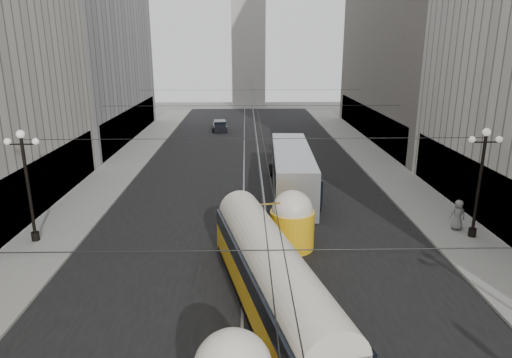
{
  "coord_description": "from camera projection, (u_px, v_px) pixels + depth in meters",
  "views": [
    {
      "loc": [
        -0.55,
        -6.29,
        10.86
      ],
      "look_at": [
        -0.04,
        16.56,
        4.14
      ],
      "focal_mm": 32.0,
      "sensor_mm": 36.0,
      "label": 1
    }
  ],
  "objects": [
    {
      "name": "lamppost_right_mid",
      "position": [
        480.0,
        177.0,
        25.58
      ],
      "size": [
        1.86,
        0.44,
        6.37
      ],
      "color": "black",
      "rests_on": "sidewalk_right"
    },
    {
      "name": "lamppost_left_mid",
      "position": [
        27.0,
        180.0,
        25.04
      ],
      "size": [
        1.86,
        0.44,
        6.37
      ],
      "color": "black",
      "rests_on": "sidewalk_left"
    },
    {
      "name": "sedan_dark_far",
      "position": [
        220.0,
        126.0,
        60.11
      ],
      "size": [
        2.14,
        4.36,
        1.33
      ],
      "color": "black",
      "rests_on": "ground"
    },
    {
      "name": "sedan_white_far",
      "position": [
        284.0,
        147.0,
        47.89
      ],
      "size": [
        2.29,
        4.47,
        1.35
      ],
      "color": "white",
      "rests_on": "ground"
    },
    {
      "name": "city_bus",
      "position": [
        292.0,
        169.0,
        34.54
      ],
      "size": [
        3.26,
        13.27,
        3.35
      ],
      "color": "#ABADB0",
      "rests_on": "ground"
    },
    {
      "name": "sidewalk_right",
      "position": [
        376.0,
        162.0,
        43.87
      ],
      "size": [
        4.0,
        72.0,
        0.15
      ],
      "primitive_type": "cube",
      "color": "gray",
      "rests_on": "ground"
    },
    {
      "name": "road",
      "position": [
        252.0,
        173.0,
        40.28
      ],
      "size": [
        20.0,
        85.0,
        0.02
      ],
      "primitive_type": "cube",
      "color": "black",
      "rests_on": "ground"
    },
    {
      "name": "rail_right",
      "position": [
        261.0,
        173.0,
        40.29
      ],
      "size": [
        0.12,
        85.0,
        0.04
      ],
      "primitive_type": "cube",
      "color": "gray",
      "rests_on": "ground"
    },
    {
      "name": "building_left_far",
      "position": [
        70.0,
        13.0,
        50.68
      ],
      "size": [
        12.6,
        28.6,
        28.6
      ],
      "color": "#999999",
      "rests_on": "ground"
    },
    {
      "name": "catenary",
      "position": [
        254.0,
        108.0,
        37.65
      ],
      "size": [
        25.0,
        72.0,
        0.23
      ],
      "color": "black",
      "rests_on": "ground"
    },
    {
      "name": "distant_tower",
      "position": [
        248.0,
        21.0,
        81.61
      ],
      "size": [
        6.0,
        6.0,
        31.36
      ],
      "color": "#B2AFA8",
      "rests_on": "ground"
    },
    {
      "name": "streetcar",
      "position": [
        272.0,
        276.0,
        18.89
      ],
      "size": [
        5.35,
        15.14,
        3.38
      ],
      "color": "yellow",
      "rests_on": "ground"
    },
    {
      "name": "sidewalk_left",
      "position": [
        126.0,
        163.0,
        43.35
      ],
      "size": [
        4.0,
        72.0,
        0.15
      ],
      "primitive_type": "cube",
      "color": "gray",
      "rests_on": "ground"
    },
    {
      "name": "rail_left",
      "position": [
        244.0,
        173.0,
        40.26
      ],
      "size": [
        0.12,
        85.0,
        0.04
      ],
      "primitive_type": "cube",
      "color": "gray",
      "rests_on": "ground"
    },
    {
      "name": "pedestrian_sidewalk_right",
      "position": [
        458.0,
        215.0,
        27.34
      ],
      "size": [
        0.92,
        0.57,
        1.86
      ],
      "primitive_type": "imported",
      "rotation": [
        0.0,
        0.0,
        3.12
      ],
      "color": "slate",
      "rests_on": "sidewalk_right"
    }
  ]
}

